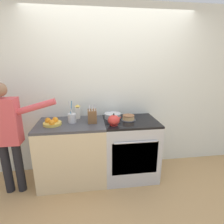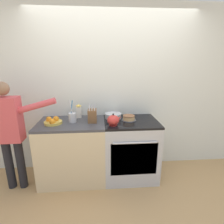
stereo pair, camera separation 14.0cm
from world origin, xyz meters
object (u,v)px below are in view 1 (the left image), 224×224
object	(u,v)px
utensil_crock	(72,118)
fruit_bowl	(52,123)
layer_cake	(128,118)
milk_carton	(78,112)
stove_range	(130,148)
tea_kettle	(114,120)
person_baker	(7,131)
knife_block	(92,116)
mixing_bowl	(113,116)

from	to	relation	value
utensil_crock	fruit_bowl	bearing A→B (deg)	-167.60
layer_cake	milk_carton	bearing A→B (deg)	165.77
stove_range	tea_kettle	size ratio (longest dim) A/B	4.49
layer_cake	person_baker	xyz separation A→B (m)	(-1.63, -0.18, -0.05)
fruit_bowl	milk_carton	world-z (taller)	milk_carton
layer_cake	tea_kettle	bearing A→B (deg)	-144.00
knife_block	fruit_bowl	bearing A→B (deg)	-175.87
layer_cake	utensil_crock	xyz separation A→B (m)	(-0.82, -0.00, 0.04)
mixing_bowl	knife_block	size ratio (longest dim) A/B	0.94
tea_kettle	milk_carton	world-z (taller)	milk_carton
layer_cake	knife_block	world-z (taller)	knife_block
fruit_bowl	person_baker	size ratio (longest dim) A/B	0.16
milk_carton	layer_cake	bearing A→B (deg)	-14.23
milk_carton	person_baker	xyz separation A→B (m)	(-0.88, -0.37, -0.12)
mixing_bowl	fruit_bowl	size ratio (longest dim) A/B	1.05
layer_cake	tea_kettle	world-z (taller)	tea_kettle
tea_kettle	mixing_bowl	distance (m)	0.30
layer_cake	fruit_bowl	bearing A→B (deg)	-176.74
tea_kettle	layer_cake	bearing A→B (deg)	36.00
knife_block	milk_carton	distance (m)	0.30
layer_cake	mixing_bowl	bearing A→B (deg)	151.44
tea_kettle	fruit_bowl	xyz separation A→B (m)	(-0.84, 0.12, -0.04)
knife_block	person_baker	distance (m)	1.11
tea_kettle	mixing_bowl	bearing A→B (deg)	85.33
layer_cake	person_baker	bearing A→B (deg)	-173.62
person_baker	stove_range	bearing A→B (deg)	-6.72
milk_carton	mixing_bowl	bearing A→B (deg)	-7.49
mixing_bowl	milk_carton	world-z (taller)	milk_carton
utensil_crock	milk_carton	xyz separation A→B (m)	(0.07, 0.19, 0.03)
stove_range	fruit_bowl	world-z (taller)	fruit_bowl
stove_range	layer_cake	world-z (taller)	layer_cake
stove_range	milk_carton	distance (m)	0.98
knife_block	milk_carton	bearing A→B (deg)	135.06
stove_range	mixing_bowl	xyz separation A→B (m)	(-0.25, 0.14, 0.50)
utensil_crock	mixing_bowl	bearing A→B (deg)	11.72
stove_range	person_baker	world-z (taller)	person_baker
fruit_bowl	tea_kettle	bearing A→B (deg)	-7.93
fruit_bowl	mixing_bowl	bearing A→B (deg)	11.93
tea_kettle	person_baker	distance (m)	1.38
tea_kettle	knife_block	xyz separation A→B (m)	(-0.29, 0.16, 0.02)
mixing_bowl	knife_block	world-z (taller)	knife_block
tea_kettle	fruit_bowl	bearing A→B (deg)	172.07
knife_block	person_baker	bearing A→B (deg)	-171.66
fruit_bowl	knife_block	bearing A→B (deg)	4.13
knife_block	fruit_bowl	xyz separation A→B (m)	(-0.55, -0.04, -0.06)
layer_cake	utensil_crock	world-z (taller)	utensil_crock
stove_range	milk_carton	world-z (taller)	milk_carton
knife_block	utensil_crock	xyz separation A→B (m)	(-0.29, 0.02, -0.02)
tea_kettle	milk_carton	distance (m)	0.63
layer_cake	mixing_bowl	distance (m)	0.25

